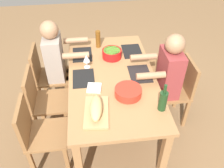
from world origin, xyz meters
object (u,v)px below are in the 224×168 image
(chair_near_right, at_px, (166,65))
(beer_bottle, at_px, (98,39))
(cutting_board, at_px, (96,112))
(wine_bottle, at_px, (163,100))
(chair_far_right, at_px, (46,74))
(diner_far_right, at_px, (58,59))
(chair_far_left, at_px, (38,132))
(wine_glass, at_px, (86,59))
(chair_far_center, at_px, (42,99))
(bread_loaf, at_px, (96,108))
(chair_near_center, at_px, (178,88))
(diner_near_center, at_px, (166,75))
(dining_table, at_px, (112,82))
(serving_bowl_greens, at_px, (128,91))
(napkin_stack, at_px, (94,88))
(serving_bowl_salad, at_px, (112,53))

(chair_near_right, relative_size, beer_bottle, 3.86)
(cutting_board, height_order, wine_bottle, wine_bottle)
(wine_bottle, bearing_deg, chair_far_right, 49.70)
(chair_far_right, distance_m, diner_far_right, 0.28)
(chair_far_left, height_order, wine_glass, wine_glass)
(chair_far_center, relative_size, wine_bottle, 2.93)
(chair_far_center, height_order, chair_far_right, same)
(bread_loaf, height_order, wine_bottle, wine_bottle)
(wine_bottle, bearing_deg, wine_glass, 41.65)
(chair_near_right, height_order, chair_near_center, same)
(beer_bottle, bearing_deg, diner_near_center, -131.60)
(dining_table, relative_size, chair_near_right, 1.99)
(chair_near_center, xyz_separation_m, serving_bowl_greens, (-0.32, 0.67, 0.30))
(chair_far_right, bearing_deg, chair_far_center, 180.00)
(wine_glass, distance_m, napkin_stack, 0.40)
(cutting_board, xyz_separation_m, beer_bottle, (1.14, -0.11, 0.10))
(chair_far_center, relative_size, chair_far_left, 1.00)
(diner_far_right, height_order, bread_loaf, diner_far_right)
(serving_bowl_salad, distance_m, serving_bowl_greens, 0.69)
(serving_bowl_greens, bearing_deg, bread_loaf, 121.40)
(serving_bowl_salad, bearing_deg, serving_bowl_greens, -173.66)
(bread_loaf, bearing_deg, beer_bottle, -5.46)
(chair_far_left, distance_m, diner_far_right, 0.97)
(chair_far_right, bearing_deg, beer_bottle, -77.00)
(chair_far_left, relative_size, beer_bottle, 3.86)
(dining_table, relative_size, diner_near_center, 1.41)
(chair_far_right, xyz_separation_m, serving_bowl_greens, (-0.78, -0.91, 0.30))
(serving_bowl_greens, xyz_separation_m, cutting_board, (-0.20, 0.33, -0.04))
(chair_far_left, bearing_deg, serving_bowl_salad, -45.13)
(serving_bowl_greens, xyz_separation_m, beer_bottle, (0.94, 0.22, 0.06))
(chair_far_right, height_order, chair_near_center, same)
(diner_near_center, xyz_separation_m, serving_bowl_salad, (0.36, 0.56, 0.10))
(chair_far_center, height_order, bread_loaf, same)
(chair_far_right, bearing_deg, chair_far_left, 180.00)
(chair_near_center, relative_size, serving_bowl_salad, 3.69)
(chair_far_right, relative_size, diner_near_center, 0.71)
(napkin_stack, bearing_deg, chair_near_right, -56.94)
(chair_far_center, xyz_separation_m, chair_far_right, (0.47, 0.00, 0.00))
(dining_table, height_order, chair_near_center, chair_near_center)
(diner_far_right, height_order, serving_bowl_greens, diner_far_right)
(chair_far_right, distance_m, diner_near_center, 1.49)
(chair_far_right, relative_size, diner_far_right, 0.71)
(wine_bottle, height_order, wine_glass, wine_bottle)
(chair_far_center, distance_m, diner_far_right, 0.54)
(dining_table, bearing_deg, cutting_board, 158.13)
(serving_bowl_greens, distance_m, bread_loaf, 0.38)
(beer_bottle, bearing_deg, wine_bottle, -157.01)
(beer_bottle, bearing_deg, napkin_stack, 172.45)
(chair_far_right, bearing_deg, chair_near_right, -90.00)
(dining_table, xyz_separation_m, wine_glass, (0.20, 0.26, 0.20))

